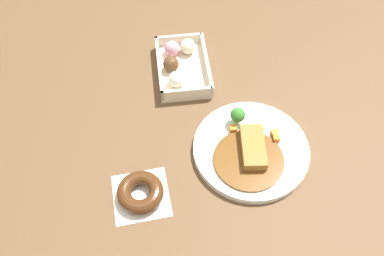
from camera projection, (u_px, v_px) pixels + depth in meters
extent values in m
plane|color=brown|center=(215.00, 115.00, 1.01)|extent=(1.60, 1.60, 0.00)
cylinder|color=white|center=(251.00, 149.00, 0.94)|extent=(0.27, 0.27, 0.02)
cylinder|color=brown|center=(249.00, 160.00, 0.91)|extent=(0.16, 0.16, 0.01)
cube|color=#A87538|center=(253.00, 147.00, 0.91)|extent=(0.12, 0.06, 0.02)
cylinder|color=white|center=(258.00, 131.00, 0.96)|extent=(0.06, 0.06, 0.00)
ellipsoid|color=yellow|center=(258.00, 129.00, 0.95)|extent=(0.03, 0.03, 0.02)
cylinder|color=#8CB766|center=(237.00, 120.00, 0.97)|extent=(0.01, 0.01, 0.02)
sphere|color=#387A2D|center=(238.00, 115.00, 0.95)|extent=(0.04, 0.04, 0.04)
cube|color=orange|center=(275.00, 133.00, 0.95)|extent=(0.02, 0.02, 0.02)
cube|color=orange|center=(233.00, 129.00, 0.96)|extent=(0.02, 0.02, 0.02)
cube|color=orange|center=(276.00, 138.00, 0.94)|extent=(0.02, 0.02, 0.02)
cube|color=beige|center=(182.00, 70.00, 1.09)|extent=(0.21, 0.13, 0.01)
cube|color=beige|center=(178.00, 39.00, 1.13)|extent=(0.01, 0.13, 0.03)
cube|color=beige|center=(187.00, 93.00, 1.02)|extent=(0.01, 0.13, 0.03)
cube|color=beige|center=(159.00, 67.00, 1.07)|extent=(0.21, 0.01, 0.03)
cube|color=beige|center=(205.00, 63.00, 1.08)|extent=(0.21, 0.01, 0.03)
sphere|color=pink|center=(172.00, 48.00, 1.10)|extent=(0.04, 0.04, 0.04)
sphere|color=brown|center=(171.00, 64.00, 1.07)|extent=(0.04, 0.04, 0.04)
sphere|color=silver|center=(176.00, 79.00, 1.04)|extent=(0.04, 0.04, 0.04)
sphere|color=#EFE5C6|center=(188.00, 46.00, 1.11)|extent=(0.04, 0.04, 0.04)
cube|color=white|center=(141.00, 196.00, 0.88)|extent=(0.13, 0.13, 0.00)
torus|color=#4C2B14|center=(140.00, 192.00, 0.87)|extent=(0.10, 0.10, 0.03)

